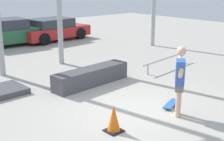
% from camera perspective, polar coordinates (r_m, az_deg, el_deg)
% --- Properties ---
extents(ground_plane, '(36.00, 36.00, 0.00)m').
position_cam_1_polar(ground_plane, '(8.04, 3.66, -7.09)').
color(ground_plane, '#B2ADA3').
extents(skateboarder, '(1.24, 0.98, 1.71)m').
position_cam_1_polar(skateboarder, '(7.52, 12.29, -1.35)').
color(skateboarder, '#DBAD89').
rests_on(skateboarder, ground_plane).
extents(skateboard, '(0.78, 0.45, 0.08)m').
position_cam_1_polar(skateboard, '(8.34, 10.76, -5.99)').
color(skateboard, '#2D66B2').
rests_on(skateboard, ground_plane).
extents(grind_box, '(2.74, 0.78, 0.54)m').
position_cam_1_polar(grind_box, '(9.83, -3.77, -1.06)').
color(grind_box, '#47474C').
rests_on(grind_box, ground_plane).
extents(grind_rail, '(2.75, 0.38, 0.39)m').
position_cam_1_polar(grind_rail, '(11.83, 9.75, 1.92)').
color(grind_rail, '#B7BABF').
rests_on(grind_rail, ground_plane).
extents(parked_car_green, '(4.03, 2.12, 1.34)m').
position_cam_1_polar(parked_car_green, '(16.72, -18.88, 6.57)').
color(parked_car_green, '#28603D').
rests_on(parked_car_green, ground_plane).
extents(parked_car_red, '(4.13, 2.24, 1.20)m').
position_cam_1_polar(parked_car_red, '(17.66, -10.81, 7.38)').
color(parked_car_red, red).
rests_on(parked_car_red, ground_plane).
extents(traffic_cone, '(0.35, 0.35, 0.61)m').
position_cam_1_polar(traffic_cone, '(6.79, 0.33, -8.82)').
color(traffic_cone, black).
rests_on(traffic_cone, ground_plane).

